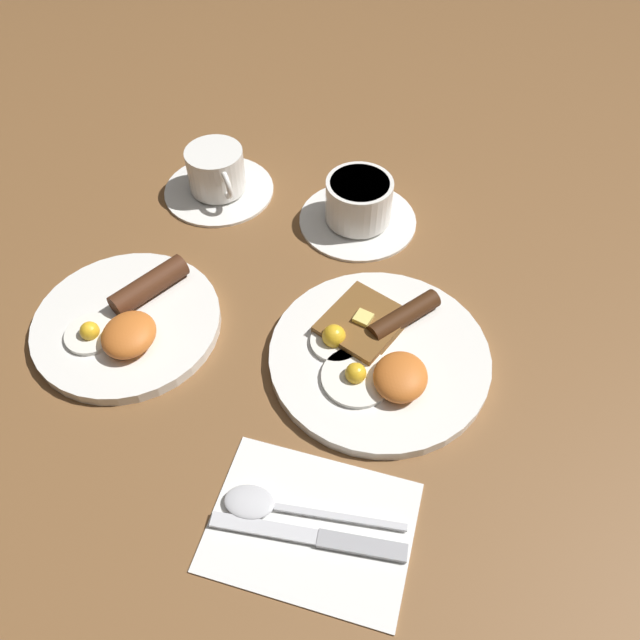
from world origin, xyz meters
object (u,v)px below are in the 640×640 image
(knife, at_px, (319,538))
(spoon, at_px, (267,505))
(breakfast_plate_far, at_px, (128,321))
(teacup_far, at_px, (217,176))
(breakfast_plate_near, at_px, (378,354))
(teacup_near, at_px, (359,205))

(knife, distance_m, spoon, 0.06)
(breakfast_plate_far, height_order, teacup_far, teacup_far)
(breakfast_plate_near, bearing_deg, teacup_far, 51.60)
(breakfast_plate_far, bearing_deg, spoon, -125.47)
(teacup_far, bearing_deg, spoon, -152.41)
(teacup_near, bearing_deg, knife, -170.53)
(teacup_far, bearing_deg, breakfast_plate_far, 178.49)
(teacup_near, relative_size, spoon, 0.91)
(breakfast_plate_near, distance_m, teacup_near, 0.25)
(teacup_near, height_order, teacup_far, teacup_far)
(breakfast_plate_far, height_order, spoon, breakfast_plate_far)
(knife, bearing_deg, teacup_near, -86.65)
(teacup_near, distance_m, knife, 0.47)
(breakfast_plate_near, xyz_separation_m, knife, (-0.23, 0.01, -0.01))
(breakfast_plate_near, relative_size, knife, 1.34)
(teacup_near, bearing_deg, teacup_far, 88.60)
(breakfast_plate_far, relative_size, knife, 1.18)
(breakfast_plate_near, xyz_separation_m, teacup_near, (0.23, 0.08, 0.02))
(breakfast_plate_near, relative_size, spoon, 1.41)
(teacup_far, xyz_separation_m, knife, (-0.47, -0.30, -0.02))
(teacup_far, xyz_separation_m, spoon, (-0.45, -0.24, -0.02))
(knife, bearing_deg, breakfast_plate_near, -97.75)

